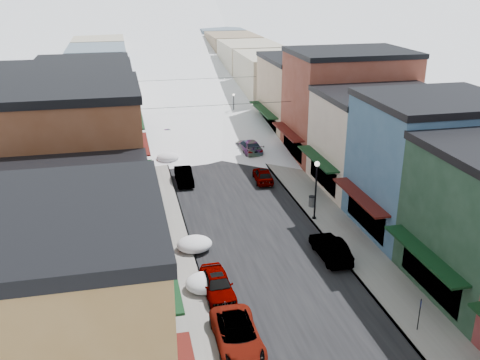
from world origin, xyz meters
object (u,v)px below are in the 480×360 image
car_silver_sedan (217,284)px  streetlamp_near (316,183)px  car_white_suv (237,335)px  car_dark_hatch (184,176)px  trash_can (312,201)px  car_green_sedan (330,248)px

car_silver_sedan → streetlamp_near: streetlamp_near is taller
car_white_suv → car_dark_hatch: bearing=89.9°
car_white_suv → car_silver_sedan: bearing=91.9°
trash_can → streetlamp_near: size_ratio=0.19×
car_green_sedan → trash_can: (1.65, 8.40, -0.12)m
car_white_suv → car_silver_sedan: car_silver_sedan is taller
car_silver_sedan → streetlamp_near: 13.38m
car_dark_hatch → car_silver_sedan: bearing=-90.5°
car_dark_hatch → streetlamp_near: streetlamp_near is taller
car_dark_hatch → car_green_sedan: 18.64m
car_white_suv → car_silver_sedan: size_ratio=1.18×
car_white_suv → trash_can: (10.11, 16.42, -0.09)m
car_white_suv → streetlamp_near: (9.50, 14.09, 2.53)m
trash_can → streetlamp_near: 3.55m
car_white_suv → car_green_sedan: car_green_sedan is taller
car_white_suv → streetlamp_near: bearing=56.4°
streetlamp_near → car_green_sedan: bearing=-99.7°
car_white_suv → car_dark_hatch: (0.20, 24.72, -0.00)m
car_green_sedan → trash_can: size_ratio=4.84×
car_silver_sedan → streetlamp_near: bearing=40.8°
car_white_suv → car_green_sedan: size_ratio=1.13×
car_dark_hatch → car_white_suv: bearing=-90.0°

